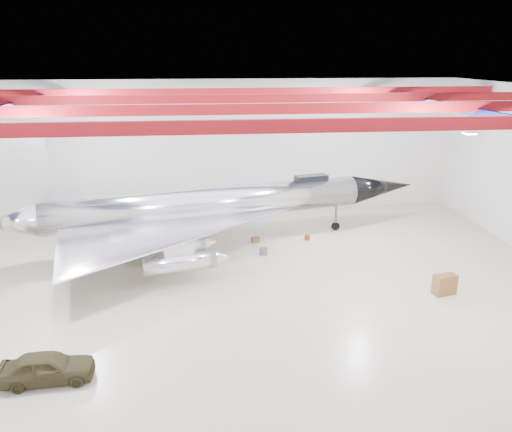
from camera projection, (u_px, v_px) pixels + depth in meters
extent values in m
plane|color=#C3B59B|center=(234.00, 284.00, 29.24)|extent=(40.00, 40.00, 0.00)
plane|color=silver|center=(220.00, 147.00, 41.74)|extent=(40.00, 0.00, 40.00)
plane|color=#0A0F38|center=(231.00, 92.00, 25.87)|extent=(40.00, 40.00, 0.00)
cube|color=maroon|center=(248.00, 127.00, 17.54)|extent=(39.50, 0.25, 0.50)
cube|color=maroon|center=(235.00, 109.00, 23.22)|extent=(39.50, 0.25, 0.50)
cube|color=maroon|center=(228.00, 99.00, 28.89)|extent=(39.50, 0.25, 0.50)
cube|color=maroon|center=(223.00, 92.00, 34.56)|extent=(39.50, 0.25, 0.50)
cube|color=#0C144C|center=(449.00, 107.00, 27.43)|extent=(0.25, 29.50, 0.40)
cube|color=silver|center=(470.00, 130.00, 21.66)|extent=(0.55, 0.55, 0.25)
cube|color=silver|center=(64.00, 108.00, 30.87)|extent=(0.55, 0.55, 0.25)
cube|color=silver|center=(376.00, 104.00, 33.01)|extent=(0.55, 0.55, 0.25)
cylinder|color=silver|center=(210.00, 204.00, 34.32)|extent=(21.82, 6.93, 2.19)
cone|color=black|center=(381.00, 187.00, 38.59)|extent=(5.82, 3.33, 2.19)
cone|color=silver|center=(9.00, 223.00, 30.40)|extent=(3.68, 2.85, 2.19)
cube|color=silver|center=(22.00, 176.00, 29.87)|extent=(3.02, 0.80, 4.92)
cube|color=black|center=(311.00, 179.00, 36.36)|extent=(2.54, 1.38, 0.55)
cylinder|color=silver|center=(180.00, 263.00, 28.36)|extent=(4.27, 1.87, 0.98)
cylinder|color=silver|center=(172.00, 247.00, 30.82)|extent=(4.27, 1.87, 0.98)
cylinder|color=silver|center=(156.00, 216.00, 36.72)|extent=(4.27, 1.87, 0.98)
cylinder|color=silver|center=(151.00, 206.00, 39.18)|extent=(4.27, 1.87, 0.98)
cylinder|color=#59595B|center=(336.00, 218.00, 38.03)|extent=(0.20, 0.20, 1.97)
cylinder|color=black|center=(335.00, 226.00, 38.24)|extent=(0.65, 0.37, 0.61)
cylinder|color=#59595B|center=(153.00, 254.00, 31.14)|extent=(0.20, 0.20, 1.97)
cylinder|color=black|center=(154.00, 264.00, 31.35)|extent=(0.65, 0.37, 0.61)
cylinder|color=#59595B|center=(142.00, 227.00, 36.06)|extent=(0.20, 0.20, 1.97)
cylinder|color=black|center=(143.00, 236.00, 36.26)|extent=(0.65, 0.37, 0.61)
imported|color=#37321B|center=(47.00, 367.00, 20.37)|extent=(3.83, 1.73, 1.28)
cube|color=brown|center=(445.00, 285.00, 27.87)|extent=(1.39, 0.91, 1.17)
cube|color=olive|center=(131.00, 257.00, 32.69)|extent=(0.68, 0.59, 0.42)
cube|color=#A02C10|center=(186.00, 245.00, 34.95)|extent=(0.44, 0.36, 0.30)
cylinder|color=#59595B|center=(263.00, 251.00, 33.53)|extent=(0.63, 0.63, 0.47)
cube|color=olive|center=(255.00, 240.00, 35.80)|extent=(0.61, 0.54, 0.36)
cube|color=#59595B|center=(125.00, 238.00, 36.36)|extent=(0.43, 0.37, 0.26)
cylinder|color=#A02C10|center=(307.00, 237.00, 36.25)|extent=(0.49, 0.49, 0.37)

